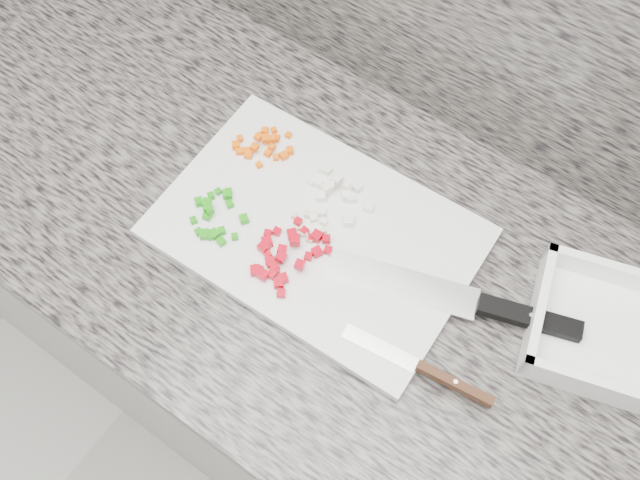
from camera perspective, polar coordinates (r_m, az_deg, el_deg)
The scene contains 11 objects.
cabinet at distance 1.47m, azimuth 1.34°, elevation -9.45°, with size 3.92×0.62×0.86m, color silver.
countertop at distance 1.05m, azimuth 1.85°, elevation -1.64°, with size 3.96×0.64×0.04m, color #605C55.
cutting_board at distance 1.04m, azimuth -0.26°, elevation 0.64°, with size 0.45×0.30×0.02m, color white.
carrot_pile at distance 1.11m, azimuth -4.59°, elevation 7.58°, with size 0.09×0.08×0.02m.
onion_pile at distance 1.06m, azimuth 1.29°, elevation 3.73°, with size 0.11×0.09×0.02m.
green_pepper_pile at distance 1.05m, azimuth -8.38°, elevation 1.90°, with size 0.09×0.09×0.02m.
red_pepper_pile at distance 1.01m, azimuth -2.88°, elevation -1.20°, with size 0.10×0.12×0.02m.
garlic_pile at distance 1.03m, azimuth -1.05°, elevation 1.10°, with size 0.06×0.05×0.01m.
chef_knife at distance 1.00m, azimuth 13.01°, elevation -5.14°, with size 0.35×0.15×0.02m.
paring_knife at distance 0.96m, azimuth 9.20°, elevation -10.58°, with size 0.21×0.04×0.02m.
tray at distance 1.05m, azimuth 23.19°, elevation -7.25°, with size 0.29×0.25×0.05m.
Camera 1 is at (0.24, 1.04, 1.82)m, focal length 40.00 mm.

